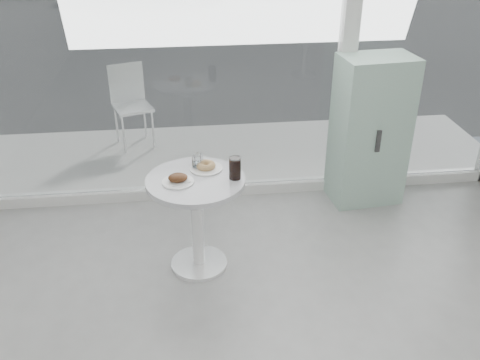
{
  "coord_description": "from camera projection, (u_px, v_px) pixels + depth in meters",
  "views": [
    {
      "loc": [
        -0.58,
        -1.49,
        2.6
      ],
      "look_at": [
        -0.2,
        1.7,
        0.85
      ],
      "focal_mm": 40.0,
      "sensor_mm": 36.0,
      "label": 1
    }
  ],
  "objects": [
    {
      "name": "mint_cabinet",
      "position": [
        370.0,
        131.0,
        4.82
      ],
      "size": [
        0.67,
        0.48,
        1.37
      ],
      "rotation": [
        0.0,
        0.0,
        0.1
      ],
      "color": "#90B8A4",
      "rests_on": "ground"
    },
    {
      "name": "water_tumbler_b",
      "position": [
        196.0,
        163.0,
        3.96
      ],
      "size": [
        0.07,
        0.07,
        0.11
      ],
      "color": "white",
      "rests_on": "main_table"
    },
    {
      "name": "cola_glass",
      "position": [
        235.0,
        168.0,
        3.81
      ],
      "size": [
        0.09,
        0.09,
        0.17
      ],
      "color": "white",
      "rests_on": "main_table"
    },
    {
      "name": "plate_donut",
      "position": [
        206.0,
        167.0,
        3.96
      ],
      "size": [
        0.25,
        0.25,
        0.06
      ],
      "color": "white",
      "rests_on": "main_table"
    },
    {
      "name": "main_table",
      "position": [
        197.0,
        205.0,
        3.95
      ],
      "size": [
        0.72,
        0.72,
        0.77
      ],
      "color": "white",
      "rests_on": "ground"
    },
    {
      "name": "room_shell",
      "position": [
        446.0,
        241.0,
        1.2
      ],
      "size": [
        6.0,
        6.0,
        6.0
      ],
      "color": "silver",
      "rests_on": "ground"
    },
    {
      "name": "patio_chair",
      "position": [
        130.0,
        100.0,
        5.89
      ],
      "size": [
        0.49,
        0.49,
        0.89
      ],
      "rotation": [
        0.0,
        0.0,
        0.32
      ],
      "color": "white",
      "rests_on": "patio_deck"
    },
    {
      "name": "storefront",
      "position": [
        254.0,
        12.0,
        4.41
      ],
      "size": [
        5.0,
        0.14,
        3.0
      ],
      "color": "white",
      "rests_on": "ground"
    },
    {
      "name": "water_tumbler_a",
      "position": [
        199.0,
        161.0,
        3.99
      ],
      "size": [
        0.07,
        0.07,
        0.11
      ],
      "color": "white",
      "rests_on": "main_table"
    },
    {
      "name": "patio_deck",
      "position": [
        236.0,
        154.0,
        5.91
      ],
      "size": [
        5.6,
        1.6,
        0.05
      ],
      "primitive_type": "cube",
      "color": "beige",
      "rests_on": "ground"
    },
    {
      "name": "plate_fritter",
      "position": [
        178.0,
        179.0,
        3.78
      ],
      "size": [
        0.23,
        0.23,
        0.07
      ],
      "color": "white",
      "rests_on": "main_table"
    }
  ]
}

